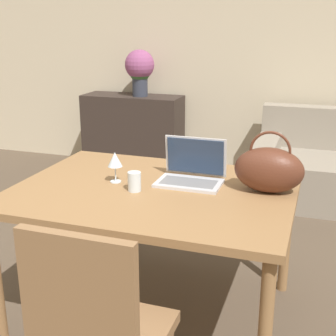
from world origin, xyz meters
The scene contains 9 objects.
wall_back centered at (0.00, 3.34, 1.35)m, with size 10.00×0.06×2.70m.
dining_table centered at (0.12, 0.56, 0.69)m, with size 1.46×1.10×0.76m.
chair centered at (0.23, -0.34, 0.54)m, with size 0.44×0.44×0.97m.
sideboard centered at (-1.05, 3.06, 0.42)m, with size 1.08×0.40×0.84m.
laptop centered at (0.28, 0.73, 0.83)m, with size 0.35×0.26×0.24m.
drinking_glass centered at (0.04, 0.49, 0.81)m, with size 0.07×0.07×0.10m.
wine_glass centered at (-0.11, 0.58, 0.89)m, with size 0.08×0.08×0.17m.
handbag centered at (0.70, 0.69, 0.88)m, with size 0.35×0.20×0.32m.
flower_vase centered at (-0.95, 3.04, 1.13)m, with size 0.31×0.31×0.49m.
Camera 1 is at (0.93, -1.62, 1.60)m, focal length 50.00 mm.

